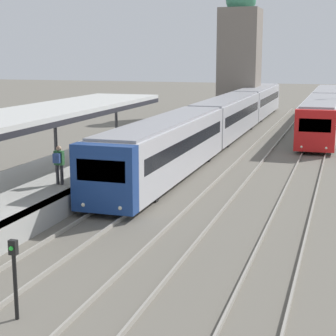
{
  "coord_description": "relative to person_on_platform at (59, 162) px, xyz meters",
  "views": [
    {
      "loc": [
        8.77,
        -6.88,
        6.32
      ],
      "look_at": [
        1.75,
        15.26,
        1.61
      ],
      "focal_mm": 60.0,
      "sensor_mm": 36.0,
      "label": 1
    }
  ],
  "objects": [
    {
      "name": "platform_canopy",
      "position": [
        -1.35,
        2.32,
        1.94
      ],
      "size": [
        4.0,
        18.16,
        3.05
      ],
      "color": "beige",
      "rests_on": "station_platform"
    },
    {
      "name": "person_on_platform",
      "position": [
        0.0,
        0.0,
        0.0
      ],
      "size": [
        0.4,
        0.4,
        1.66
      ],
      "color": "#2D2D33",
      "rests_on": "station_platform"
    },
    {
      "name": "train_near",
      "position": [
        2.64,
        21.86,
        -0.19
      ],
      "size": [
        2.61,
        46.82,
        3.05
      ],
      "color": "navy",
      "rests_on": "ground_plane"
    },
    {
      "name": "train_far",
      "position": [
        9.62,
        29.91,
        -0.2
      ],
      "size": [
        2.55,
        29.1,
        3.03
      ],
      "color": "red",
      "rests_on": "ground_plane"
    },
    {
      "name": "signal_post_near",
      "position": [
        4.08,
        -9.78,
        -0.64
      ],
      "size": [
        0.2,
        0.22,
        2.02
      ],
      "color": "black",
      "rests_on": "ground_plane"
    },
    {
      "name": "distant_domed_building",
      "position": [
        0.58,
        37.95,
        4.5
      ],
      "size": [
        4.02,
        4.02,
        13.34
      ],
      "color": "slate",
      "rests_on": "ground_plane"
    }
  ]
}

